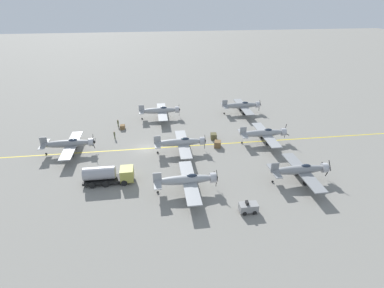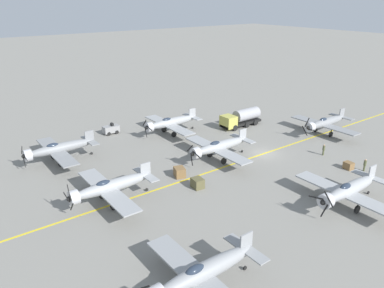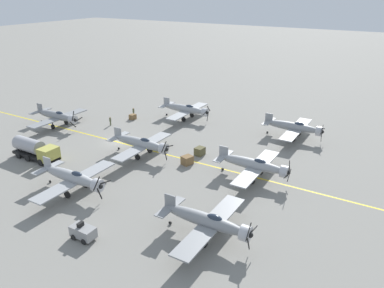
# 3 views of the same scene
# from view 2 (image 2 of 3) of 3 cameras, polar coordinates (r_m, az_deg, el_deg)

# --- Properties ---
(ground_plane) EXTENTS (400.00, 400.00, 0.00)m
(ground_plane) POSITION_cam_2_polar(r_m,az_deg,el_deg) (55.74, 10.90, -1.45)
(ground_plane) COLOR gray
(taxiway_stripe) EXTENTS (0.30, 160.00, 0.01)m
(taxiway_stripe) POSITION_cam_2_polar(r_m,az_deg,el_deg) (55.73, 10.90, -1.45)
(taxiway_stripe) COLOR yellow
(taxiway_stripe) RESTS_ON ground
(airplane_mid_center) EXTENTS (12.00, 9.98, 3.65)m
(airplane_mid_center) POSITION_cam_2_polar(r_m,az_deg,el_deg) (52.01, 4.11, -0.41)
(airplane_mid_center) COLOR #96989B
(airplane_mid_center) RESTS_ON ground
(airplane_far_center) EXTENTS (12.00, 9.98, 3.73)m
(airplane_far_center) POSITION_cam_2_polar(r_m,az_deg,el_deg) (42.21, -12.39, -6.38)
(airplane_far_center) COLOR #949799
(airplane_far_center) RESTS_ON ground
(airplane_mid_left) EXTENTS (12.00, 9.98, 3.65)m
(airplane_mid_left) POSITION_cam_2_polar(r_m,az_deg,el_deg) (43.97, 22.73, -6.47)
(airplane_mid_left) COLOR #989A9D
(airplane_mid_left) RESTS_ON ground
(airplane_far_left) EXTENTS (12.00, 9.98, 3.65)m
(airplane_far_left) POSITION_cam_2_polar(r_m,az_deg,el_deg) (29.88, 1.62, -19.02)
(airplane_far_left) COLOR gray
(airplane_far_left) RESTS_ON ground
(airplane_near_center) EXTENTS (12.00, 9.98, 3.72)m
(airplane_near_center) POSITION_cam_2_polar(r_m,az_deg,el_deg) (65.66, 19.66, 3.09)
(airplane_near_center) COLOR gray
(airplane_near_center) RESTS_ON ground
(airplane_far_right) EXTENTS (12.00, 9.98, 3.65)m
(airplane_far_right) POSITION_cam_2_polar(r_m,az_deg,el_deg) (54.36, -19.66, -0.68)
(airplane_far_right) COLOR gray
(airplane_far_right) RESTS_ON ground
(airplane_mid_right) EXTENTS (12.00, 9.98, 3.65)m
(airplane_mid_right) POSITION_cam_2_polar(r_m,az_deg,el_deg) (61.94, -3.31, 3.27)
(airplane_mid_right) COLOR #989B9D
(airplane_mid_right) RESTS_ON ground
(fuel_tanker) EXTENTS (2.68, 8.00, 2.98)m
(fuel_tanker) POSITION_cam_2_polar(r_m,az_deg,el_deg) (66.46, 7.46, 3.95)
(fuel_tanker) COLOR black
(fuel_tanker) RESTS_ON ground
(tow_tractor) EXTENTS (1.57, 2.60, 1.79)m
(tow_tractor) POSITION_cam_2_polar(r_m,az_deg,el_deg) (63.94, -12.25, 2.24)
(tow_tractor) COLOR gray
(tow_tractor) RESTS_ON ground
(ground_crew_walking) EXTENTS (0.36, 0.36, 1.66)m
(ground_crew_walking) POSITION_cam_2_polar(r_m,az_deg,el_deg) (57.13, 19.43, -0.77)
(ground_crew_walking) COLOR #515638
(ground_crew_walking) RESTS_ON ground
(ground_crew_inspecting) EXTENTS (0.37, 0.37, 1.70)m
(ground_crew_inspecting) POSITION_cam_2_polar(r_m,az_deg,el_deg) (54.01, 24.85, -2.86)
(ground_crew_inspecting) COLOR #515638
(ground_crew_inspecting) RESTS_ON ground
(supply_crate_by_tanker) EXTENTS (1.80, 1.63, 1.25)m
(supply_crate_by_tanker) POSITION_cam_2_polar(r_m,az_deg,el_deg) (47.69, -1.91, -4.31)
(supply_crate_by_tanker) COLOR brown
(supply_crate_by_tanker) RESTS_ON ground
(supply_crate_mid_lane) EXTENTS (1.56, 1.34, 1.21)m
(supply_crate_mid_lane) POSITION_cam_2_polar(r_m,az_deg,el_deg) (45.05, 0.84, -5.98)
(supply_crate_mid_lane) COLOR brown
(supply_crate_mid_lane) RESTS_ON ground
(supply_crate_outboard) EXTENTS (1.26, 1.09, 0.97)m
(supply_crate_outboard) POSITION_cam_2_polar(r_m,az_deg,el_deg) (53.99, 22.74, -3.05)
(supply_crate_outboard) COLOR brown
(supply_crate_outboard) RESTS_ON ground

